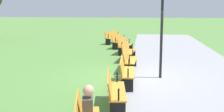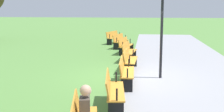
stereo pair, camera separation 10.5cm
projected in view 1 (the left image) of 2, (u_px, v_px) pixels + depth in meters
ground_plane at (130, 77)px, 10.73m from camera, size 120.00×120.00×0.00m
path_paving at (193, 79)px, 10.47m from camera, size 34.12×4.90×0.01m
bench_0 at (112, 37)px, 20.42m from camera, size 1.84×1.04×0.89m
bench_1 at (119, 41)px, 18.27m from camera, size 1.85×0.92×0.89m
bench_2 at (124, 45)px, 16.11m from camera, size 1.84×0.80×0.89m
bench_3 at (128, 51)px, 13.92m from camera, size 1.83×0.67×0.89m
bench_4 at (129, 59)px, 11.74m from camera, size 1.80×0.54×0.89m
bench_5 at (126, 71)px, 9.57m from camera, size 1.80×0.54×0.89m
bench_6 at (114, 90)px, 7.42m from camera, size 1.83×0.67×0.89m
lamp_post at (162, 4)px, 10.13m from camera, size 0.32×0.32×3.94m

